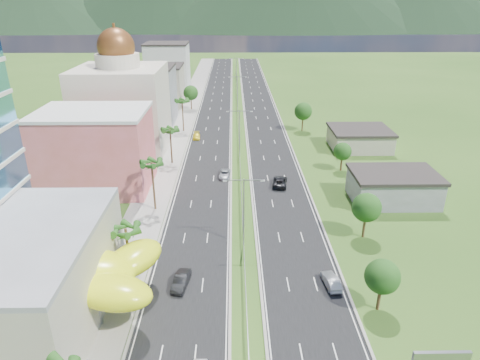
{
  "coord_description": "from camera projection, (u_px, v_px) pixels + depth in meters",
  "views": [
    {
      "loc": [
        -1.44,
        -46.37,
        35.22
      ],
      "look_at": [
        -0.41,
        18.84,
        7.0
      ],
      "focal_mm": 32.0,
      "sensor_mm": 36.0,
      "label": 1
    }
  ],
  "objects": [
    {
      "name": "mountain_ridge",
      "position": [
        289.0,
        30.0,
        470.39
      ],
      "size": [
        860.0,
        140.0,
        90.0
      ],
      "primitive_type": null,
      "color": "black",
      "rests_on": "ground"
    },
    {
      "name": "midrise_beige",
      "position": [
        159.0,
        86.0,
        147.19
      ],
      "size": [
        16.0,
        15.0,
        13.0
      ],
      "primitive_type": "cube",
      "color": "#A9A18B",
      "rests_on": "ground"
    },
    {
      "name": "pink_shophouse",
      "position": [
        96.0,
        152.0,
        82.54
      ],
      "size": [
        20.0,
        15.0,
        15.0
      ],
      "primitive_type": "cube",
      "color": "#D15E56",
      "rests_on": "ground"
    },
    {
      "name": "palm_tree_d",
      "position": [
        170.0,
        131.0,
        94.63
      ],
      "size": [
        3.6,
        3.6,
        8.6
      ],
      "color": "#47301C",
      "rests_on": "ground"
    },
    {
      "name": "car_dark_left",
      "position": [
        181.0,
        281.0,
        56.05
      ],
      "size": [
        2.4,
        5.01,
        1.59
      ],
      "primitive_type": "imported",
      "rotation": [
        0.0,
        0.0,
        -0.15
      ],
      "color": "black",
      "rests_on": "road_left"
    },
    {
      "name": "car_silver_right",
      "position": [
        331.0,
        281.0,
        56.08
      ],
      "size": [
        2.15,
        4.68,
        1.49
      ],
      "primitive_type": "imported",
      "rotation": [
        0.0,
        0.0,
        3.27
      ],
      "color": "#9E9FA5",
      "rests_on": "road_right"
    },
    {
      "name": "lime_canopy",
      "position": [
        78.0,
        273.0,
        50.61
      ],
      "size": [
        18.0,
        15.0,
        7.4
      ],
      "color": "#DBEA16",
      "rests_on": "ground"
    },
    {
      "name": "domed_building",
      "position": [
        122.0,
        104.0,
        102.11
      ],
      "size": [
        20.0,
        20.0,
        28.7
      ],
      "color": "beige",
      "rests_on": "ground"
    },
    {
      "name": "palm_tree_e",
      "position": [
        182.0,
        102.0,
        117.27
      ],
      "size": [
        3.6,
        3.6,
        9.4
      ],
      "color": "#47301C",
      "rests_on": "ground"
    },
    {
      "name": "streetlight_median_b",
      "position": [
        244.0,
        205.0,
        63.06
      ],
      "size": [
        6.04,
        0.25,
        11.0
      ],
      "color": "gray",
      "rests_on": "ground"
    },
    {
      "name": "shed_near",
      "position": [
        393.0,
        188.0,
        78.92
      ],
      "size": [
        15.0,
        10.0,
        5.0
      ],
      "primitive_type": "cube",
      "color": "gray",
      "rests_on": "ground"
    },
    {
      "name": "ground",
      "position": [
        245.0,
        285.0,
        56.56
      ],
      "size": [
        500.0,
        500.0,
        0.0
      ],
      "primitive_type": "plane",
      "color": "#2D5119",
      "rests_on": "ground"
    },
    {
      "name": "streetlight_median_c",
      "position": [
        240.0,
        128.0,
        99.76
      ],
      "size": [
        6.04,
        0.25,
        11.0
      ],
      "color": "gray",
      "rests_on": "ground"
    },
    {
      "name": "sidewalk_left",
      "position": [
        186.0,
        113.0,
        138.88
      ],
      "size": [
        7.0,
        260.0,
        0.12
      ],
      "primitive_type": "cube",
      "color": "gray",
      "rests_on": "ground"
    },
    {
      "name": "road_left",
      "position": [
        215.0,
        113.0,
        139.03
      ],
      "size": [
        11.0,
        260.0,
        0.04
      ],
      "primitive_type": "cube",
      "color": "black",
      "rests_on": "ground"
    },
    {
      "name": "streetlight_median_d",
      "position": [
        238.0,
        89.0,
        141.06
      ],
      "size": [
        6.04,
        0.25,
        11.0
      ],
      "color": "gray",
      "rests_on": "ground"
    },
    {
      "name": "shed_far",
      "position": [
        359.0,
        139.0,
        106.59
      ],
      "size": [
        14.0,
        12.0,
        4.4
      ],
      "primitive_type": "cube",
      "color": "#A9A18B",
      "rests_on": "ground"
    },
    {
      "name": "leafy_tree_rc",
      "position": [
        343.0,
        152.0,
        91.85
      ],
      "size": [
        3.85,
        3.85,
        6.33
      ],
      "color": "#47301C",
      "rests_on": "ground"
    },
    {
      "name": "midrise_grey",
      "position": [
        147.0,
        96.0,
        126.4
      ],
      "size": [
        16.0,
        15.0,
        16.0
      ],
      "primitive_type": "cube",
      "color": "gray",
      "rests_on": "ground"
    },
    {
      "name": "car_silver_mid_left",
      "position": [
        225.0,
        174.0,
        89.8
      ],
      "size": [
        2.46,
        5.04,
        1.38
      ],
      "primitive_type": "imported",
      "rotation": [
        0.0,
        0.0,
        -0.04
      ],
      "color": "#979A9E",
      "rests_on": "road_left"
    },
    {
      "name": "leafy_tree_ra",
      "position": [
        382.0,
        277.0,
        50.31
      ],
      "size": [
        4.2,
        4.2,
        6.9
      ],
      "color": "#47301C",
      "rests_on": "ground"
    },
    {
      "name": "motorcycle",
      "position": [
        150.0,
        287.0,
        55.04
      ],
      "size": [
        0.74,
        2.01,
        1.26
      ],
      "primitive_type": "imported",
      "rotation": [
        0.0,
        0.0,
        -0.08
      ],
      "color": "black",
      "rests_on": "road_left"
    },
    {
      "name": "car_dark_far_right",
      "position": [
        280.0,
        181.0,
        85.82
      ],
      "size": [
        3.61,
        6.27,
        1.64
      ],
      "primitive_type": "imported",
      "rotation": [
        0.0,
        0.0,
        2.99
      ],
      "color": "black",
      "rests_on": "road_right"
    },
    {
      "name": "road_right",
      "position": [
        261.0,
        113.0,
        139.25
      ],
      "size": [
        11.0,
        260.0,
        0.04
      ],
      "primitive_type": "cube",
      "color": "black",
      "rests_on": "ground"
    },
    {
      "name": "leafy_tree_rd",
      "position": [
        303.0,
        111.0,
        118.84
      ],
      "size": [
        4.9,
        4.9,
        8.05
      ],
      "color": "#47301C",
      "rests_on": "ground"
    },
    {
      "name": "palm_tree_b",
      "position": [
        126.0,
        232.0,
        55.36
      ],
      "size": [
        3.6,
        3.6,
        8.1
      ],
      "color": "#47301C",
      "rests_on": "ground"
    },
    {
      "name": "car_yellow_far_left",
      "position": [
        196.0,
        136.0,
        114.19
      ],
      "size": [
        2.21,
        4.83,
        1.37
      ],
      "primitive_type": "imported",
      "rotation": [
        0.0,
        0.0,
        0.06
      ],
      "color": "gold",
      "rests_on": "road_left"
    },
    {
      "name": "palm_tree_c",
      "position": [
        152.0,
        165.0,
        73.15
      ],
      "size": [
        3.6,
        3.6,
        9.6
      ],
      "color": "#47301C",
      "rests_on": "ground"
    },
    {
      "name": "median_guardrail",
      "position": [
        238.0,
        127.0,
        122.38
      ],
      "size": [
        0.1,
        216.06,
        0.76
      ],
      "color": "gray",
      "rests_on": "ground"
    },
    {
      "name": "leafy_tree_rb",
      "position": [
        367.0,
        208.0,
        65.79
      ],
      "size": [
        4.55,
        4.55,
        7.47
      ],
      "color": "#47301C",
      "rests_on": "ground"
    },
    {
      "name": "midrise_white",
      "position": [
        168.0,
        68.0,
        167.3
      ],
      "size": [
        16.0,
        15.0,
        18.0
      ],
      "primitive_type": "cube",
      "color": "silver",
      "rests_on": "ground"
    },
    {
      "name": "leafy_tree_lfar",
      "position": [
        191.0,
        93.0,
        141.3
      ],
      "size": [
        4.9,
        4.9,
        8.05
      ],
      "color": "#47301C",
      "rests_on": "ground"
    },
    {
      "name": "streetlight_median_e",
      "position": [
        236.0,
        68.0,
        182.35
      ],
      "size": [
        6.04,
        0.25,
        11.0
      ],
      "color": "gray",
      "rests_on": "ground"
    }
  ]
}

